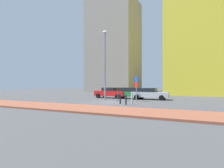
# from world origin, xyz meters

# --- Properties ---
(ground_plane) EXTENTS (120.00, 120.00, 0.00)m
(ground_plane) POSITION_xyz_m (0.00, 0.00, 0.00)
(ground_plane) COLOR #424244
(sidewalk_brick) EXTENTS (40.00, 3.81, 0.14)m
(sidewalk_brick) POSITION_xyz_m (0.00, -6.12, 0.07)
(sidewalk_brick) COLOR brown
(sidewalk_brick) RESTS_ON ground
(parked_car_red) EXTENTS (4.62, 2.09, 1.48)m
(parked_car_red) POSITION_xyz_m (-2.67, 5.76, 0.77)
(parked_car_red) COLOR red
(parked_car_red) RESTS_ON ground
(parked_car_green) EXTENTS (4.37, 2.06, 1.50)m
(parked_car_green) POSITION_xyz_m (0.13, 5.84, 0.79)
(parked_car_green) COLOR #237238
(parked_car_green) RESTS_ON ground
(parked_car_silver) EXTENTS (4.64, 2.20, 1.47)m
(parked_car_silver) POSITION_xyz_m (2.98, 5.53, 0.78)
(parked_car_silver) COLOR #B7BABF
(parked_car_silver) RESTS_ON ground
(parking_sign_post) EXTENTS (0.59, 0.15, 2.81)m
(parking_sign_post) POSITION_xyz_m (2.40, 2.00, 1.77)
(parking_sign_post) COLOR gray
(parking_sign_post) RESTS_ON ground
(parking_meter) EXTENTS (0.18, 0.14, 1.43)m
(parking_meter) POSITION_xyz_m (0.66, 0.82, 0.92)
(parking_meter) COLOR #4C4C51
(parking_meter) RESTS_ON ground
(street_lamp) EXTENTS (0.70, 0.36, 8.58)m
(street_lamp) POSITION_xyz_m (-1.79, 2.37, 4.94)
(street_lamp) COLOR gray
(street_lamp) RESTS_ON ground
(traffic_bollard_near) EXTENTS (0.14, 0.14, 0.93)m
(traffic_bollard_near) POSITION_xyz_m (2.62, -1.69, 0.47)
(traffic_bollard_near) COLOR black
(traffic_bollard_near) RESTS_ON ground
(traffic_bollard_mid) EXTENTS (0.14, 0.14, 0.91)m
(traffic_bollard_mid) POSITION_xyz_m (1.73, -1.01, 0.45)
(traffic_bollard_mid) COLOR black
(traffic_bollard_mid) RESTS_ON ground
(traffic_bollard_far) EXTENTS (0.16, 0.16, 1.08)m
(traffic_bollard_far) POSITION_xyz_m (2.94, -0.95, 0.54)
(traffic_bollard_far) COLOR #B7B7BC
(traffic_bollard_far) RESTS_ON ground
(building_colorful_midrise) EXTENTS (14.88, 16.93, 25.77)m
(building_colorful_midrise) POSITION_xyz_m (10.24, 23.75, 12.88)
(building_colorful_midrise) COLOR gold
(building_colorful_midrise) RESTS_ON ground
(building_under_construction) EXTENTS (11.95, 10.19, 23.56)m
(building_under_construction) POSITION_xyz_m (-11.76, 26.19, 11.78)
(building_under_construction) COLOR gray
(building_under_construction) RESTS_ON ground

